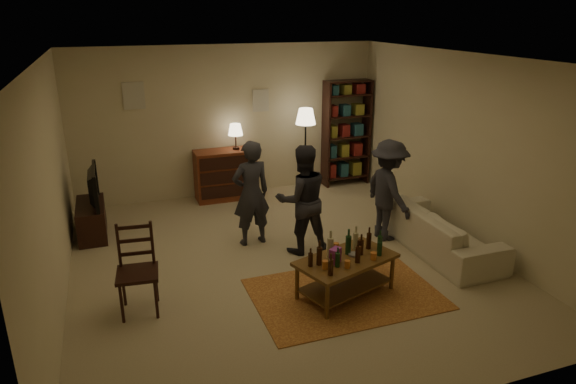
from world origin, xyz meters
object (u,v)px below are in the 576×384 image
tv_stand (91,211)px  floor_lamp (306,122)px  bookshelf (346,132)px  person_right (302,199)px  dining_chair (137,266)px  person_by_sofa (388,190)px  coffee_table (346,263)px  dresser (224,173)px  sofa (439,230)px  person_left (251,193)px

tv_stand → floor_lamp: 3.89m
bookshelf → person_right: size_ratio=1.30×
dining_chair → person_by_sofa: person_by_sofa is taller
coffee_table → bookshelf: 4.31m
dresser → person_by_sofa: person_by_sofa is taller
floor_lamp → person_right: floor_lamp is taller
dresser → bookshelf: (2.44, 0.07, 0.56)m
tv_stand → person_right: 3.23m
floor_lamp → sofa: 3.17m
dresser → person_left: person_left is taller
sofa → person_left: size_ratio=1.35×
person_left → person_right: 0.77m
dresser → dining_chair: bearing=-117.9°
bookshelf → sofa: size_ratio=0.97×
dresser → person_right: bearing=-77.6°
dining_chair → bookshelf: bookshelf is taller
dresser → person_left: size_ratio=0.88×
sofa → person_by_sofa: 0.91m
sofa → person_right: 2.01m
tv_stand → person_left: person_left is taller
tv_stand → sofa: bearing=-25.3°
bookshelf → person_by_sofa: bearing=-102.0°
dresser → bookshelf: bearing=1.6°
person_left → sofa: bearing=148.5°
dining_chair → person_by_sofa: 3.72m
bookshelf → person_right: bookshelf is taller
dresser → person_by_sofa: 3.15m
coffee_table → tv_stand: 4.05m
person_left → person_by_sofa: bearing=158.6°
bookshelf → floor_lamp: (-0.98, -0.34, 0.32)m
dining_chair → person_by_sofa: size_ratio=0.69×
dresser → floor_lamp: floor_lamp is taller
dining_chair → bookshelf: (4.17, 3.34, 0.48)m
coffee_table → sofa: bearing=20.5°
floor_lamp → person_left: bearing=-131.2°
sofa → person_left: person_left is taller
sofa → dresser: bearing=37.5°
tv_stand → person_by_sofa: person_by_sofa is taller
tv_stand → person_by_sofa: bearing=-20.9°
coffee_table → bookshelf: bookshelf is taller
floor_lamp → person_by_sofa: size_ratio=1.07×
tv_stand → person_left: 2.49m
person_right → bookshelf: bearing=-123.9°
coffee_table → floor_lamp: 3.73m
floor_lamp → bookshelf: bearing=19.2°
bookshelf → sofa: bookshelf is taller
floor_lamp → person_by_sofa: floor_lamp is taller
dresser → person_right: 2.56m
dresser → person_by_sofa: bearing=-52.9°
coffee_table → dining_chair: size_ratio=1.27×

